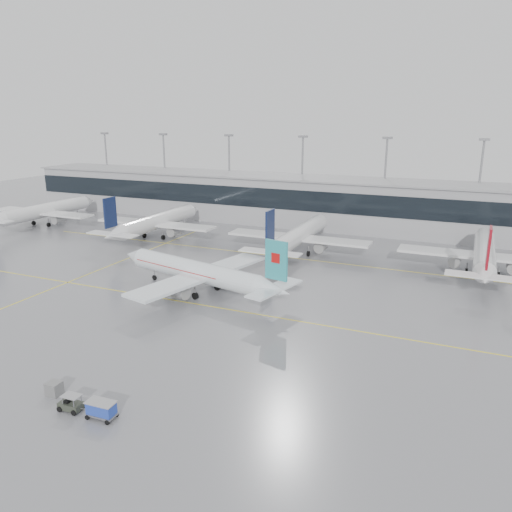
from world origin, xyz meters
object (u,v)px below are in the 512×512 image
at_px(air_canada_jet, 200,273).
at_px(baggage_cart, 101,409).
at_px(gse_unit, 54,389).
at_px(baggage_tug, 71,405).

xyz_separation_m(air_canada_jet, baggage_cart, (8.71, -33.89, -2.42)).
relative_size(air_canada_jet, gse_unit, 24.78).
bearing_deg(gse_unit, air_canada_jet, 90.67).
distance_m(baggage_cart, gse_unit, 7.30).
bearing_deg(air_canada_jet, gse_unit, 105.97).
distance_m(air_canada_jet, gse_unit, 32.74).
bearing_deg(air_canada_jet, baggage_tug, 111.81).
distance_m(air_canada_jet, baggage_tug, 34.56).
bearing_deg(baggage_cart, gse_unit, 167.06).
bearing_deg(baggage_cart, air_canada_jet, 101.79).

